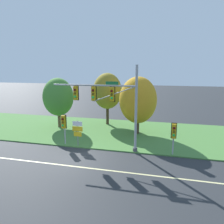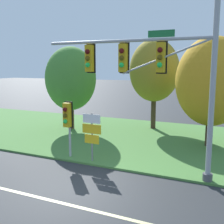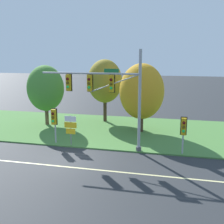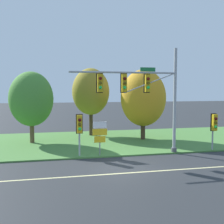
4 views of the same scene
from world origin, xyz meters
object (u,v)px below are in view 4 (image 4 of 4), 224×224
pedestrian_signal_further_along (80,126)px  pedestrian_signal_near_kerb (214,124)px  traffic_signal_mast (144,90)px  tree_behind_signpost (143,98)px  tree_left_of_mast (91,92)px  route_sign_post (100,134)px  tree_nearest_road (31,99)px

pedestrian_signal_further_along → pedestrian_signal_near_kerb: bearing=-1.2°
traffic_signal_mast → pedestrian_signal_near_kerb: size_ratio=2.81×
tree_behind_signpost → pedestrian_signal_near_kerb: bearing=-55.6°
tree_left_of_mast → tree_behind_signpost: tree_left_of_mast is taller
pedestrian_signal_near_kerb → tree_behind_signpost: bearing=124.4°
route_sign_post → tree_nearest_road: bearing=130.5°
pedestrian_signal_near_kerb → pedestrian_signal_further_along: (-10.04, 0.20, 0.11)m
pedestrian_signal_near_kerb → tree_nearest_road: (-13.51, 5.88, 1.78)m
tree_left_of_mast → tree_behind_signpost: bearing=-36.3°
pedestrian_signal_further_along → route_sign_post: 1.49m
traffic_signal_mast → tree_behind_signpost: bearing=71.8°
pedestrian_signal_near_kerb → tree_behind_signpost: tree_behind_signpost is taller
traffic_signal_mast → pedestrian_signal_further_along: traffic_signal_mast is taller
tree_nearest_road → tree_left_of_mast: 6.13m
route_sign_post → tree_left_of_mast: (0.59, 8.44, 2.79)m
traffic_signal_mast → tree_left_of_mast: 8.95m
pedestrian_signal_near_kerb → tree_left_of_mast: tree_left_of_mast is taller
traffic_signal_mast → tree_left_of_mast: bearing=106.5°
traffic_signal_mast → tree_nearest_road: size_ratio=1.28×
tree_nearest_road → tree_behind_signpost: size_ratio=0.96×
pedestrian_signal_further_along → tree_nearest_road: size_ratio=0.48×
tree_behind_signpost → traffic_signal_mast: bearing=-108.2°
pedestrian_signal_near_kerb → route_sign_post: (-8.65, 0.20, -0.44)m
tree_left_of_mast → pedestrian_signal_near_kerb: bearing=-47.0°
traffic_signal_mast → pedestrian_signal_near_kerb: bearing=-0.5°
traffic_signal_mast → tree_left_of_mast: traffic_signal_mast is taller
route_sign_post → tree_left_of_mast: 8.90m
tree_behind_signpost → route_sign_post: bearing=-133.0°
pedestrian_signal_near_kerb → pedestrian_signal_further_along: pedestrian_signal_further_along is taller
pedestrian_signal_near_kerb → tree_left_of_mast: 12.04m
traffic_signal_mast → tree_left_of_mast: size_ratio=1.17×
tree_nearest_road → tree_behind_signpost: bearing=-2.5°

